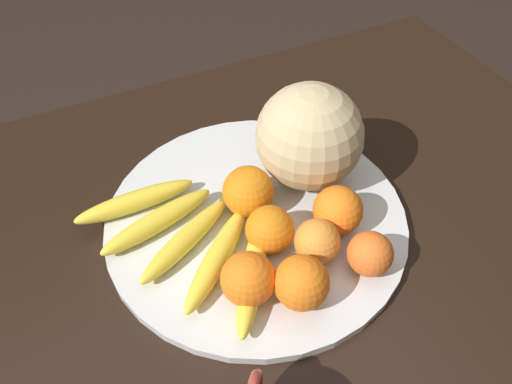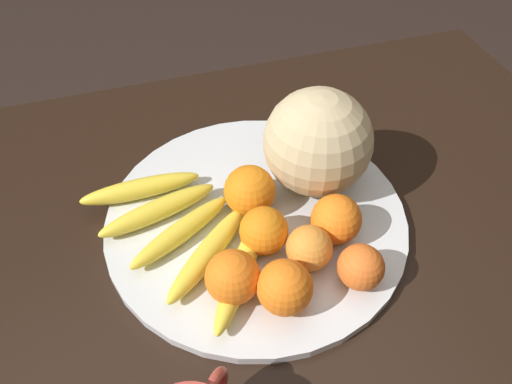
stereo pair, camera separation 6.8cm
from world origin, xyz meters
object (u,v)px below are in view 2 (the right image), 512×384
Objects in this scene: banana_bunch at (185,229)px; produce_tag at (270,280)px; orange_front_left at (285,287)px; orange_back_right at (236,276)px; orange_top_small at (361,267)px; orange_back_left at (309,248)px; orange_side_extra at (250,191)px; orange_mid_center at (264,231)px; melon at (318,142)px; kitchen_table at (223,292)px; orange_front_right at (336,219)px; fruit_bowl at (256,218)px.

banana_bunch is 0.14m from produce_tag.
orange_back_right is at bearing 147.80° from orange_front_left.
orange_front_left reaches higher than orange_top_small.
banana_bunch is at bearing 148.34° from orange_back_left.
orange_back_left is 0.83× the size of orange_side_extra.
orange_front_left reaches higher than orange_mid_center.
orange_front_left is at bearing -121.22° from melon.
orange_front_left reaches higher than banana_bunch.
orange_front_left is at bearing 95.71° from banana_bunch.
orange_side_extra is (0.10, 0.02, 0.02)m from banana_bunch.
melon reaches higher than orange_mid_center.
kitchen_table is at bearing 145.83° from orange_top_small.
orange_front_right reaches higher than produce_tag.
banana_bunch reaches higher than fruit_bowl.
orange_top_small is at bearing -41.75° from orange_mid_center.
banana_bunch is (-0.10, -0.01, 0.02)m from fruit_bowl.
produce_tag reaches higher than fruit_bowl.
orange_back_right is 0.06m from produce_tag.
orange_back_right is (0.00, -0.08, 0.16)m from kitchen_table.
orange_back_left is 0.88× the size of orange_back_right.
fruit_bowl is at bearing 61.95° from orange_back_right.
orange_side_extra is (-0.10, 0.08, 0.00)m from orange_front_right.
orange_front_left is 0.13m from orange_front_right.
orange_front_right is at bearing 134.50° from banana_bunch.
orange_top_small is at bearing -89.48° from orange_front_right.
orange_front_right reaches higher than fruit_bowl.
kitchen_table is 19.17× the size of orange_back_right.
orange_mid_center is at bearing 138.50° from orange_back_left.
kitchen_table is 21.71× the size of orange_back_left.
orange_back_left is 1.02× the size of orange_top_small.
produce_tag is (-0.11, 0.03, -0.03)m from orange_top_small.
kitchen_table is 0.27m from melon.
banana_bunch is 4.68× the size of orange_back_left.
orange_mid_center is 0.07m from produce_tag.
orange_mid_center is at bearing 125.27° from banana_bunch.
fruit_bowl reaches higher than kitchen_table.
fruit_bowl is 7.26× the size of orange_top_small.
orange_mid_center is (-0.01, -0.05, 0.04)m from fruit_bowl.
produce_tag is (-0.02, -0.11, 0.01)m from fruit_bowl.
orange_front_right is at bearing -96.46° from melon.
kitchen_table is 0.22m from orange_front_right.
orange_mid_center is at bearing 138.25° from orange_top_small.
kitchen_table is 8.40× the size of melon.
orange_back_left is at bearing 8.94° from orange_back_right.
kitchen_table is 0.17m from orange_back_right.
fruit_bowl is 0.14m from melon.
kitchen_table is 0.24m from orange_top_small.
orange_back_right is at bearing -171.06° from orange_back_left.
produce_tag is at bearing 163.48° from orange_top_small.
kitchen_table is at bearing 150.21° from orange_back_left.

